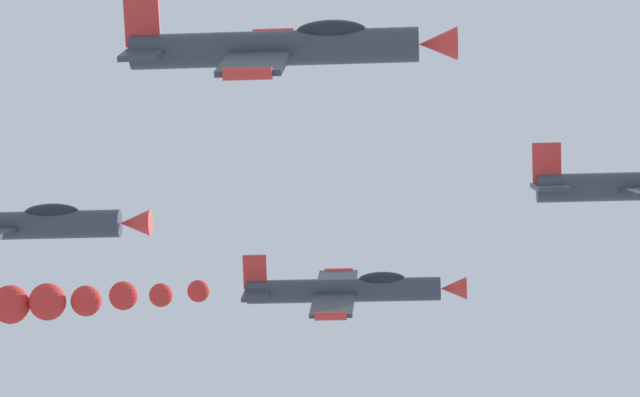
% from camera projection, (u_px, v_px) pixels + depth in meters
% --- Properties ---
extents(airplane_left_inner, '(8.37, 10.35, 5.25)m').
position_uv_depth(airplane_left_inner, '(347.00, 290.00, 69.92)').
color(airplane_left_inner, '#333842').
extents(smoke_trail_left_inner, '(2.15, 12.26, 2.41)m').
position_uv_depth(smoke_trail_left_inner, '(36.00, 304.00, 70.55)').
color(smoke_trail_left_inner, red).
extents(airplane_right_inner, '(8.03, 10.35, 5.79)m').
position_uv_depth(airplane_right_inner, '(280.00, 47.00, 46.89)').
color(airplane_right_inner, '#333842').
extents(airplane_left_outer, '(8.67, 10.35, 4.69)m').
position_uv_depth(airplane_left_outer, '(12.00, 225.00, 59.32)').
color(airplane_left_outer, '#333842').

